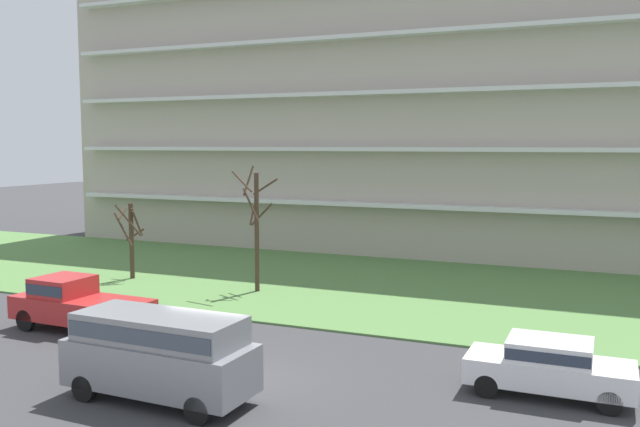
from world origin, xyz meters
name	(u,v)px	position (x,y,z in m)	size (l,w,h in m)	color
ground	(228,381)	(0.00, 0.00, 0.00)	(160.00, 160.00, 0.00)	#38383A
grass_lawn_strip	(380,287)	(0.00, 14.00, 0.04)	(80.00, 16.00, 0.08)	#547F42
apartment_building	(449,98)	(0.00, 27.69, 9.84)	(50.83, 12.33, 19.67)	#B2A899
tree_far_left	(131,236)	(-12.16, 10.85, 2.24)	(1.54, 1.54, 3.90)	#423023
tree_left	(256,224)	(-4.95, 10.76, 3.20)	(1.90, 1.93, 5.87)	#423023
van_gray_near_left	(160,350)	(-0.87, -2.00, 1.40)	(5.24, 2.11, 2.36)	slate
sedan_white_center_left	(549,365)	(8.66, 2.50, 0.87)	(4.41, 1.82, 1.57)	white
pickup_red_center_right	(77,303)	(-7.93, 2.51, 1.02)	(5.46, 2.16, 1.95)	#B22828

